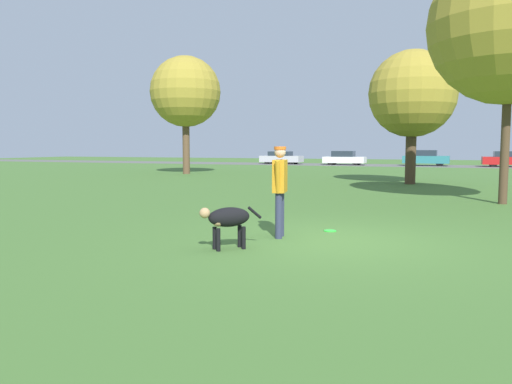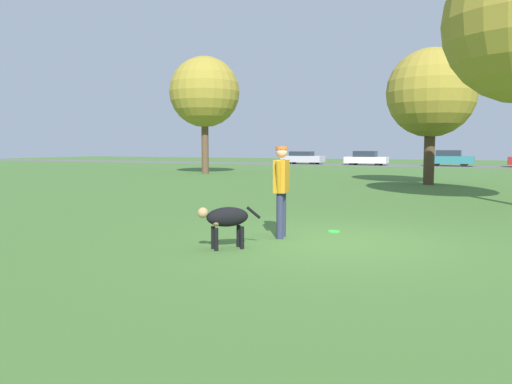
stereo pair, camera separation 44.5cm
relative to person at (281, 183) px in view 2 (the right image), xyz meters
The scene contains 10 objects.
ground_plane 1.38m from the person, ahead, with size 120.00×120.00×0.00m, color #426B2D.
far_road_strip 37.62m from the person, 88.58° to the left, with size 120.00×6.00×0.01m.
person is the anchor object (origin of this frame).
dog 1.52m from the person, 108.63° to the right, with size 0.85×0.85×0.71m.
frisbee 1.60m from the person, 54.21° to the left, with size 0.25×0.25×0.02m.
tree_mid_center 15.22m from the person, 85.20° to the left, with size 3.89×3.89×6.00m.
tree_far_left 22.79m from the person, 123.63° to the left, with size 4.33×4.33×7.24m.
parked_car_silver 39.78m from the person, 108.36° to the left, with size 4.06×1.88×1.23m.
parked_car_white 37.85m from the person, 99.50° to the left, with size 3.81×1.76×1.30m.
parked_car_teal 37.97m from the person, 88.65° to the left, with size 3.95×1.88×1.39m.
Camera 2 is at (2.41, -8.52, 1.69)m, focal length 35.00 mm.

